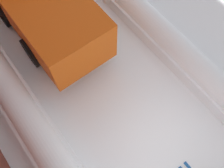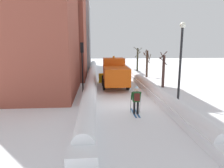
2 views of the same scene
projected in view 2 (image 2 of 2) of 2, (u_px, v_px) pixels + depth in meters
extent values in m
plane|color=white|center=(115.00, 81.00, 24.55)|extent=(80.00, 80.00, 0.00)
cube|color=white|center=(92.00, 78.00, 24.28)|extent=(1.10, 36.00, 0.67)
cylinder|color=white|center=(92.00, 76.00, 24.22)|extent=(0.90, 34.20, 0.90)
cube|color=white|center=(137.00, 79.00, 24.72)|extent=(1.10, 36.00, 0.50)
cylinder|color=white|center=(137.00, 76.00, 24.67)|extent=(0.90, 34.20, 0.90)
cube|color=gray|center=(63.00, 38.00, 33.09)|extent=(8.75, 6.66, 10.63)
cube|color=white|center=(62.00, 3.00, 32.06)|extent=(8.85, 6.76, 0.20)
cube|color=#9EA0A5|center=(68.00, 12.00, 39.70)|extent=(6.23, 7.25, 21.02)
cube|color=#DB510F|center=(116.00, 76.00, 19.20)|extent=(2.30, 3.40, 1.60)
cube|color=#DB510F|center=(114.00, 69.00, 21.78)|extent=(2.20, 2.00, 2.30)
cube|color=black|center=(113.00, 63.00, 22.62)|extent=(1.85, 0.06, 1.01)
cube|color=gold|center=(113.00, 78.00, 23.33)|extent=(3.20, 0.46, 1.13)
cylinder|color=orange|center=(114.00, 57.00, 21.54)|extent=(0.20, 0.20, 0.18)
cylinder|color=black|center=(103.00, 81.00, 21.62)|extent=(0.25, 1.10, 1.10)
cylinder|color=black|center=(125.00, 80.00, 21.80)|extent=(0.25, 1.10, 1.10)
cylinder|color=black|center=(104.00, 84.00, 19.47)|extent=(0.25, 1.10, 1.10)
cylinder|color=black|center=(128.00, 84.00, 19.65)|extent=(0.25, 1.10, 1.10)
cylinder|color=black|center=(134.00, 108.00, 12.69)|extent=(0.14, 0.14, 0.82)
cylinder|color=black|center=(138.00, 108.00, 12.71)|extent=(0.14, 0.14, 0.82)
cube|color=#1E5123|center=(136.00, 97.00, 12.56)|extent=(0.42, 0.26, 0.62)
cube|color=#591E19|center=(137.00, 97.00, 12.35)|extent=(0.32, 0.16, 0.44)
sphere|color=tan|center=(136.00, 89.00, 12.47)|extent=(0.24, 0.24, 0.24)
sphere|color=silver|center=(136.00, 88.00, 12.45)|extent=(0.22, 0.22, 0.22)
cylinder|color=#1E5123|center=(132.00, 96.00, 12.63)|extent=(0.09, 0.33, 0.56)
cylinder|color=#1E5123|center=(140.00, 96.00, 12.67)|extent=(0.09, 0.33, 0.56)
cube|color=#194C8C|center=(133.00, 113.00, 13.01)|extent=(0.09, 1.80, 0.03)
cube|color=#194C8C|center=(137.00, 113.00, 13.03)|extent=(0.09, 1.80, 0.03)
cylinder|color=#262628|center=(131.00, 104.00, 12.85)|extent=(0.02, 0.19, 1.19)
cylinder|color=#262628|center=(140.00, 104.00, 12.90)|extent=(0.02, 0.19, 1.19)
cylinder|color=black|center=(83.00, 73.00, 18.33)|extent=(0.12, 0.12, 3.60)
cube|color=black|center=(82.00, 48.00, 18.04)|extent=(0.28, 0.24, 0.90)
sphere|color=red|center=(82.00, 44.00, 18.11)|extent=(0.18, 0.18, 0.18)
sphere|color=gold|center=(82.00, 48.00, 18.16)|extent=(0.18, 0.18, 0.18)
sphere|color=green|center=(82.00, 51.00, 18.22)|extent=(0.18, 0.18, 0.18)
cylinder|color=black|center=(180.00, 68.00, 14.24)|extent=(0.16, 0.16, 5.42)
sphere|color=silver|center=(183.00, 25.00, 13.69)|extent=(0.40, 0.40, 0.40)
cylinder|color=#462F2A|center=(163.00, 72.00, 20.60)|extent=(0.28, 0.28, 3.25)
cylinder|color=#462F2A|center=(163.00, 55.00, 20.54)|extent=(0.79, 0.10, 0.81)
cylinder|color=#462F2A|center=(163.00, 56.00, 20.19)|extent=(0.37, 0.60, 0.85)
cylinder|color=#462F2A|center=(163.00, 61.00, 20.15)|extent=(0.72, 0.50, 0.79)
cylinder|color=#3E2A1F|center=(147.00, 64.00, 27.11)|extent=(0.28, 0.28, 3.54)
cylinder|color=#3E2A1F|center=(145.00, 52.00, 26.99)|extent=(0.56, 0.77, 0.81)
cylinder|color=#3E2A1F|center=(146.00, 55.00, 26.67)|extent=(0.52, 0.89, 0.75)
cylinder|color=#3E2A1F|center=(148.00, 56.00, 26.82)|extent=(0.37, 0.49, 0.89)
cylinder|color=#3E2A1F|center=(148.00, 60.00, 26.80)|extent=(0.70, 0.26, 0.91)
cylinder|color=#3E2A1F|center=(150.00, 58.00, 26.97)|extent=(0.13, 1.00, 1.18)
cylinder|color=#3E3C2A|center=(137.00, 60.00, 33.59)|extent=(0.28, 0.28, 3.73)
cylinder|color=#3E3C2A|center=(137.00, 50.00, 32.92)|extent=(1.00, 0.75, 0.88)
cylinder|color=#3E3C2A|center=(138.00, 55.00, 33.75)|extent=(0.95, 0.36, 1.00)
cylinder|color=#3E3C2A|center=(139.00, 50.00, 33.58)|extent=(0.68, 1.05, 0.87)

